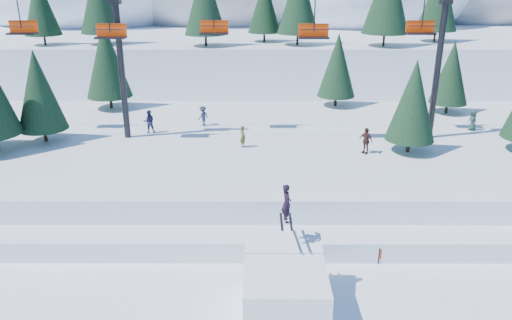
{
  "coord_description": "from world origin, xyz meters",
  "views": [
    {
      "loc": [
        0.43,
        -16.69,
        13.69
      ],
      "look_at": [
        0.39,
        6.0,
        5.2
      ],
      "focal_mm": 35.0,
      "sensor_mm": 36.0,
      "label": 1
    }
  ],
  "objects_px": {
    "jump_kicker": "(284,288)",
    "chairlift": "(276,42)",
    "banner_far": "(455,237)",
    "banner_near": "(404,251)"
  },
  "relations": [
    {
      "from": "jump_kicker",
      "to": "chairlift",
      "type": "distance_m",
      "value": 18.74
    },
    {
      "from": "banner_far",
      "to": "chairlift",
      "type": "bearing_deg",
      "value": 129.25
    },
    {
      "from": "jump_kicker",
      "to": "banner_near",
      "type": "height_order",
      "value": "jump_kicker"
    },
    {
      "from": "banner_near",
      "to": "banner_far",
      "type": "xyz_separation_m",
      "value": [
        3.1,
        1.39,
        0.0
      ]
    },
    {
      "from": "jump_kicker",
      "to": "chairlift",
      "type": "xyz_separation_m",
      "value": [
        0.15,
        16.92,
        8.05
      ]
    },
    {
      "from": "banner_near",
      "to": "banner_far",
      "type": "bearing_deg",
      "value": 24.17
    },
    {
      "from": "banner_near",
      "to": "banner_far",
      "type": "height_order",
      "value": "same"
    },
    {
      "from": "banner_near",
      "to": "banner_far",
      "type": "distance_m",
      "value": 3.4
    },
    {
      "from": "chairlift",
      "to": "banner_far",
      "type": "bearing_deg",
      "value": -50.75
    },
    {
      "from": "jump_kicker",
      "to": "banner_near",
      "type": "distance_m",
      "value": 7.61
    }
  ]
}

